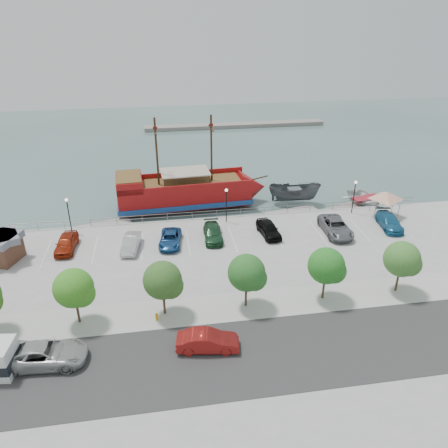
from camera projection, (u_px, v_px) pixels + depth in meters
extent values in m
plane|color=#3D5955|center=(236.00, 256.00, 47.44)|extent=(160.00, 160.00, 0.00)
cube|color=#969696|center=(294.00, 413.00, 28.75)|extent=(100.00, 58.00, 1.20)
cube|color=#373636|center=(275.00, 353.00, 32.88)|extent=(100.00, 8.00, 0.04)
cube|color=#A3A3A0|center=(257.00, 304.00, 38.17)|extent=(100.00, 4.00, 0.05)
cylinder|color=slate|center=(225.00, 210.00, 53.44)|extent=(50.00, 0.06, 0.06)
cylinder|color=slate|center=(225.00, 213.00, 53.62)|extent=(50.00, 0.06, 0.06)
cube|color=gray|center=(235.00, 125.00, 97.17)|extent=(40.00, 3.00, 0.80)
cube|color=#9C1011|center=(184.00, 193.00, 57.95)|extent=(17.51, 6.44, 2.80)
cube|color=navy|center=(184.00, 200.00, 58.37)|extent=(17.85, 6.78, 0.65)
cone|color=#9C1011|center=(253.00, 187.00, 59.80)|extent=(3.76, 5.37, 5.16)
cube|color=#9C1011|center=(129.00, 182.00, 55.62)|extent=(3.55, 5.57, 1.51)
cube|color=brown|center=(128.00, 176.00, 55.26)|extent=(3.31, 5.12, 0.13)
cube|color=brown|center=(188.00, 183.00, 57.41)|extent=(14.25, 5.59, 0.16)
cube|color=#9C1011|center=(181.00, 174.00, 59.40)|extent=(17.19, 1.28, 0.75)
cube|color=#9C1011|center=(186.00, 188.00, 54.91)|extent=(17.19, 1.28, 0.75)
cylinder|color=#382111|center=(211.00, 149.00, 56.07)|extent=(0.27, 0.27, 8.82)
cylinder|color=#382111|center=(157.00, 153.00, 54.71)|extent=(0.27, 0.27, 8.82)
cylinder|color=#382111|center=(211.00, 128.00, 54.86)|extent=(0.35, 3.23, 0.15)
cylinder|color=#382111|center=(155.00, 132.00, 53.50)|extent=(0.35, 3.23, 0.15)
cube|color=#BBAE99|center=(185.00, 172.00, 56.64)|extent=(6.48, 4.47, 0.13)
cylinder|color=#382111|center=(258.00, 178.00, 59.37)|extent=(2.68, 0.34, 0.64)
imported|color=#4C4F53|center=(294.00, 195.00, 59.32)|extent=(7.38, 4.03, 2.70)
imported|color=silver|center=(366.00, 201.00, 59.11)|extent=(6.02, 7.45, 1.37)
cube|color=gray|center=(101.00, 226.00, 53.34)|extent=(7.42, 4.06, 0.41)
cube|color=#98938F|center=(291.00, 213.00, 56.72)|extent=(7.52, 3.50, 0.41)
cube|color=gray|center=(341.00, 210.00, 57.69)|extent=(7.57, 4.66, 0.42)
cube|color=brown|center=(2.00, 251.00, 44.27)|extent=(4.02, 4.02, 2.27)
cylinder|color=slate|center=(371.00, 202.00, 55.05)|extent=(0.09, 0.09, 2.31)
cylinder|color=slate|center=(393.00, 203.00, 54.81)|extent=(0.09, 0.09, 2.31)
cylinder|color=slate|center=(375.00, 211.00, 52.62)|extent=(0.09, 0.09, 2.31)
cylinder|color=slate|center=(398.00, 212.00, 52.38)|extent=(0.09, 0.09, 2.31)
pyramid|color=silver|center=(387.00, 192.00, 52.79)|extent=(5.39, 5.39, 0.95)
imported|color=#A5A5A5|center=(45.00, 354.00, 31.58)|extent=(6.16, 3.15, 1.67)
imported|color=maroon|center=(208.00, 341.00, 32.89)|extent=(4.93, 2.30, 1.56)
cylinder|color=orange|center=(157.00, 318.00, 36.12)|extent=(0.23, 0.23, 0.58)
sphere|color=orange|center=(156.00, 315.00, 35.98)|extent=(0.25, 0.25, 0.25)
cylinder|color=black|center=(69.00, 217.00, 49.29)|extent=(0.12, 0.12, 4.00)
sphere|color=#FFF2CC|center=(66.00, 200.00, 48.35)|extent=(0.36, 0.36, 0.36)
cylinder|color=black|center=(226.00, 207.00, 51.82)|extent=(0.12, 0.12, 4.00)
sphere|color=#FFF2CC|center=(226.00, 190.00, 50.88)|extent=(0.36, 0.36, 0.36)
cylinder|color=black|center=(354.00, 198.00, 54.07)|extent=(0.12, 0.12, 4.00)
sphere|color=#FFF2CC|center=(356.00, 182.00, 53.13)|extent=(0.36, 0.36, 0.36)
cylinder|color=#473321|center=(78.00, 311.00, 35.57)|extent=(0.20, 0.20, 2.20)
sphere|color=#34751D|center=(73.00, 288.00, 34.54)|extent=(3.20, 3.20, 3.20)
sphere|color=#34751D|center=(82.00, 294.00, 34.54)|extent=(2.20, 2.20, 2.20)
cylinder|color=#473321|center=(164.00, 303.00, 36.56)|extent=(0.20, 0.20, 2.20)
sphere|color=#2E5220|center=(162.00, 280.00, 35.52)|extent=(3.20, 3.20, 3.20)
sphere|color=#2E5220|center=(170.00, 286.00, 35.52)|extent=(2.20, 2.20, 2.20)
cylinder|color=#473321|center=(246.00, 295.00, 37.54)|extent=(0.20, 0.20, 2.20)
sphere|color=#245721|center=(247.00, 273.00, 36.50)|extent=(3.20, 3.20, 3.20)
sphere|color=#245721|center=(254.00, 278.00, 36.50)|extent=(2.20, 2.20, 2.20)
cylinder|color=#473321|center=(324.00, 288.00, 38.52)|extent=(0.20, 0.20, 2.20)
sphere|color=#21631E|center=(326.00, 266.00, 37.49)|extent=(3.20, 3.20, 3.20)
sphere|color=#21631E|center=(334.00, 271.00, 37.49)|extent=(2.20, 2.20, 2.20)
cylinder|color=#473321|center=(397.00, 281.00, 39.51)|extent=(0.20, 0.20, 2.20)
sphere|color=#386829|center=(402.00, 259.00, 38.47)|extent=(3.20, 3.20, 3.20)
sphere|color=#386829|center=(409.00, 264.00, 38.47)|extent=(2.20, 2.20, 2.20)
imported|color=maroon|center=(66.00, 243.00, 46.35)|extent=(2.24, 4.88, 1.62)
imported|color=silver|center=(131.00, 243.00, 46.46)|extent=(2.20, 4.66, 1.48)
imported|color=navy|center=(170.00, 239.00, 47.46)|extent=(2.86, 5.06, 1.33)
imported|color=#1D4628|center=(213.00, 233.00, 48.56)|extent=(2.20, 4.99, 1.42)
imported|color=black|center=(269.00, 229.00, 49.34)|extent=(2.37, 4.80, 1.57)
imported|color=slate|center=(336.00, 227.00, 49.71)|extent=(2.90, 6.00, 1.64)
imported|color=#1D5F88|center=(389.00, 222.00, 51.04)|extent=(2.79, 5.39, 1.49)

